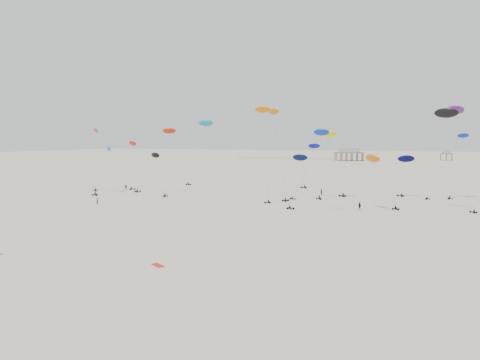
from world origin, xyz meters
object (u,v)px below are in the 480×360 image
at_px(pavilion_small, 446,156).
at_px(rig_4, 327,148).
at_px(pavilion_main, 349,155).
at_px(rig_0, 168,147).
at_px(rig_9, 345,178).
at_px(spectator_0, 97,204).

relative_size(pavilion_small, rig_4, 0.47).
bearing_deg(pavilion_main, rig_0, -95.67).
relative_size(rig_0, rig_9, 2.56).
bearing_deg(rig_0, pavilion_small, -129.78).
bearing_deg(rig_0, spectator_0, 62.46).
xyz_separation_m(rig_0, rig_9, (53.18, 9.43, -8.63)).
bearing_deg(rig_9, spectator_0, 142.08).
bearing_deg(rig_4, rig_0, -24.69).
bearing_deg(spectator_0, rig_9, -122.26).
bearing_deg(pavilion_main, rig_9, -82.57).
height_order(pavilion_small, rig_4, rig_4).
distance_m(rig_0, rig_4, 48.93).
xyz_separation_m(rig_9, spectator_0, (-56.94, -39.68, -5.46)).
bearing_deg(spectator_0, rig_4, -124.23).
bearing_deg(pavilion_small, rig_4, -99.65).
bearing_deg(pavilion_small, pavilion_main, -156.80).
distance_m(pavilion_small, spectator_0, 312.70).
bearing_deg(rig_9, rig_0, 117.26).
distance_m(rig_0, rig_9, 54.70).
xyz_separation_m(pavilion_main, spectator_0, (-27.27, -267.16, -4.22)).
height_order(rig_0, rig_9, rig_0).
distance_m(pavilion_small, rig_9, 260.63).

